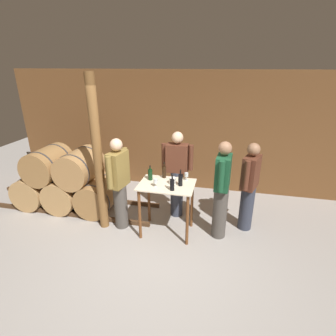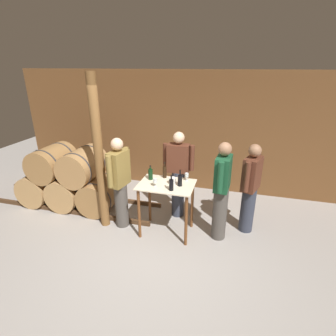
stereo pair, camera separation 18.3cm
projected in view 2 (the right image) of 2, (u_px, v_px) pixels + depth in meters
The scene contains 16 objects.
ground_plane at pixel (151, 258), 4.05m from camera, with size 14.00×14.00×0.00m, color #9E9993.
back_wall at pixel (188, 132), 5.97m from camera, with size 8.40×0.05×2.70m.
barrel_rack at pixel (70, 180), 5.42m from camera, with size 3.72×0.88×1.27m.
tasting_table at pixel (166, 195), 4.43m from camera, with size 0.92×0.66×0.94m.
wooden_post at pixel (99, 156), 4.43m from camera, with size 0.16×0.16×2.70m.
wine_bottle_far_left at pixel (150, 174), 4.50m from camera, with size 0.08×0.08×0.26m.
wine_bottle_left at pixel (165, 172), 4.56m from camera, with size 0.07×0.07×0.29m.
wine_bottle_center at pixel (171, 185), 4.10m from camera, with size 0.07×0.07×0.26m.
wine_bottle_right at pixel (180, 180), 4.26m from camera, with size 0.07×0.07×0.28m.
wine_glass_near_left at pixel (155, 181), 4.24m from camera, with size 0.07×0.07×0.13m.
wine_glass_near_center at pixel (187, 175), 4.46m from camera, with size 0.06×0.06×0.13m.
ice_bucket at pixel (172, 181), 4.35m from camera, with size 0.11×0.11×0.11m.
person_host at pixel (120, 182), 4.58m from camera, with size 0.29×0.58×1.67m.
person_visitor_with_scarf at pixel (178, 173), 4.91m from camera, with size 0.59×0.24×1.68m.
person_visitor_bearded at pixel (250, 187), 4.44m from camera, with size 0.34×0.56×1.61m.
person_visitor_near_door at pixel (222, 190), 4.23m from camera, with size 0.25×0.59×1.70m.
Camera 2 is at (1.11, -3.06, 2.80)m, focal length 28.00 mm.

